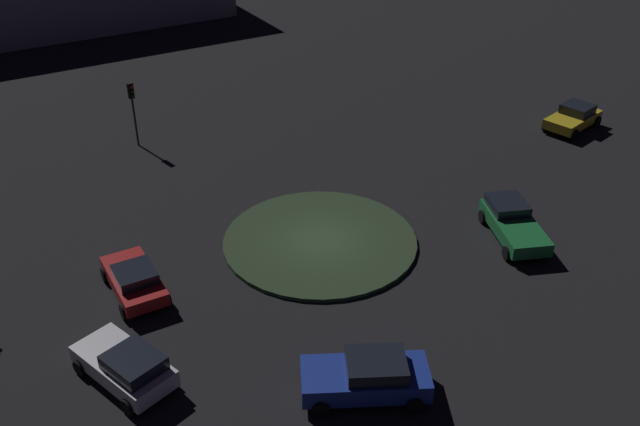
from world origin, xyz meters
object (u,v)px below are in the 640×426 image
(car_green, at_px, (513,222))
(car_blue, at_px, (367,376))
(car_yellow, at_px, (574,117))
(traffic_light_north, at_px, (133,102))
(car_red, at_px, (134,280))
(car_white, at_px, (126,365))

(car_green, height_order, car_blue, car_blue)
(car_yellow, xyz_separation_m, traffic_light_north, (-22.61, 13.19, 1.99))
(car_red, height_order, traffic_light_north, traffic_light_north)
(car_red, height_order, car_blue, car_blue)
(car_blue, bearing_deg, car_white, -7.15)
(car_green, relative_size, car_blue, 1.00)
(car_green, relative_size, car_white, 1.11)
(car_white, relative_size, car_yellow, 1.05)
(car_white, height_order, car_blue, car_blue)
(car_blue, height_order, traffic_light_north, traffic_light_north)
(car_blue, relative_size, traffic_light_north, 1.24)
(car_white, distance_m, traffic_light_north, 19.66)
(car_green, distance_m, car_blue, 12.48)
(car_white, bearing_deg, car_yellow, -94.99)
(car_white, relative_size, car_blue, 0.90)
(car_yellow, distance_m, car_blue, 26.08)
(car_yellow, bearing_deg, car_green, 17.53)
(car_green, bearing_deg, car_red, -83.98)
(car_green, height_order, car_red, car_green)
(car_white, relative_size, car_red, 1.05)
(car_yellow, relative_size, car_blue, 0.86)
(car_green, bearing_deg, car_white, -67.69)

